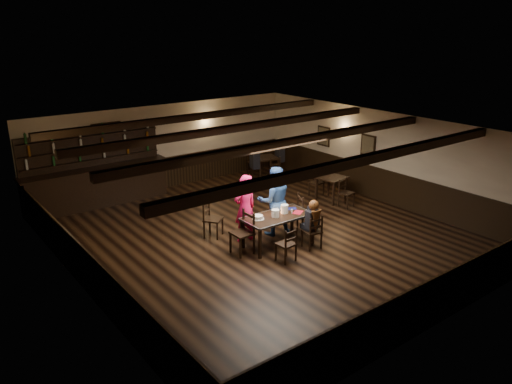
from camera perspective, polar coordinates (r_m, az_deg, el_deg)
ground at (r=12.66m, az=0.60°, el=-5.00°), size 10.00×10.00×0.00m
room_shell at (r=12.10m, az=0.56°, el=2.66°), size 9.02×10.02×2.71m
dining_table at (r=11.92m, az=2.43°, el=-3.03°), size 1.70×0.86×0.75m
chair_near_left at (r=11.16m, az=3.72°, el=-5.74°), size 0.41×0.39×0.82m
chair_near_right at (r=11.84m, az=6.63°, el=-4.30°), size 0.44×0.42×0.84m
chair_end_left at (r=11.55m, az=-1.25°, el=-4.24°), size 0.45×0.47×1.01m
chair_end_right at (r=12.71m, az=5.52°, el=-2.10°), size 0.61×0.62×1.02m
chair_far_pushed at (r=12.49m, az=-5.26°, el=-2.75°), size 0.59×0.58×0.92m
woman_pink at (r=12.08m, az=-1.27°, el=-1.87°), size 0.62×0.42×1.69m
man_blue at (r=12.47m, az=2.09°, el=-1.02°), size 1.05×0.95×1.77m
seated_person at (r=11.76m, az=6.54°, el=-2.77°), size 0.32×0.48×0.78m
cake at (r=11.66m, az=0.25°, el=-2.92°), size 0.28×0.28×0.09m
plate_stack_a at (r=11.79m, az=2.23°, el=-2.43°), size 0.19×0.19×0.18m
plate_stack_b at (r=12.03m, az=3.27°, el=-1.93°), size 0.18×0.18×0.21m
tea_light at (r=12.02m, az=2.25°, el=-2.35°), size 0.05×0.05×0.06m
salt_shaker at (r=12.05m, az=4.12°, el=-2.21°), size 0.04×0.04×0.09m
pepper_shaker at (r=12.08m, az=4.12°, el=-2.14°), size 0.04×0.04×0.10m
drink_glass at (r=12.08m, az=3.19°, el=-2.08°), size 0.07×0.07×0.11m
menu_red at (r=12.13m, az=4.81°, el=-2.31°), size 0.35×0.32×0.00m
menu_blue at (r=12.35m, az=4.04°, el=-1.89°), size 0.31×0.28×0.00m
bar_counter at (r=15.28m, az=-17.74°, el=1.20°), size 4.29×0.70×2.20m
back_table_a at (r=15.07m, az=8.62°, el=1.35°), size 0.88×0.88×0.75m
back_table_b at (r=17.11m, az=1.06°, el=3.67°), size 0.98×0.98×0.75m
bg_patron_left at (r=16.69m, az=-0.15°, el=4.08°), size 0.34×0.45×0.81m
bg_patron_right at (r=17.55m, az=2.75°, el=4.68°), size 0.29×0.40×0.74m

